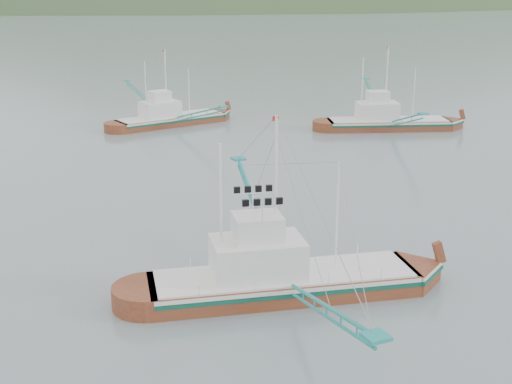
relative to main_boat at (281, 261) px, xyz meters
name	(u,v)px	position (x,y,z in m)	size (l,w,h in m)	color
ground	(302,276)	(2.14, 1.60, -1.86)	(1200.00, 1200.00, 0.00)	slate
main_boat	(281,261)	(0.00, 0.00, 0.00)	(14.33, 24.74, 10.16)	maroon
bg_boat_right	(388,112)	(29.41, 32.39, 0.04)	(13.42, 22.74, 9.56)	maroon
bg_boat_far	(169,112)	(8.78, 44.51, -0.37)	(12.63, 22.02, 8.98)	maroon
headland_right	(309,0)	(242.14, 431.60, -1.86)	(684.00, 432.00, 306.00)	#334F28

